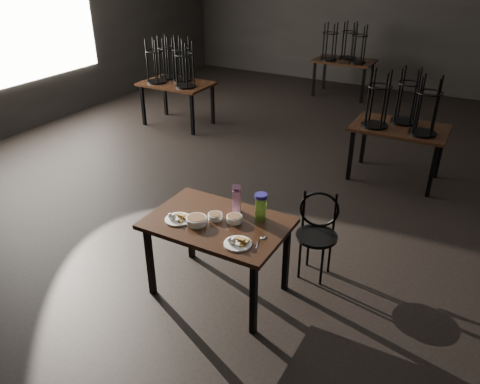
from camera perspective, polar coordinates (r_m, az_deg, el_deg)
The scene contains 14 objects.
room at distance 5.12m, azimuth 6.01°, elevation 21.96°, with size 12.00×12.04×3.22m.
main_table at distance 4.06m, azimuth -2.74°, elevation -4.55°, with size 1.20×0.80×0.75m.
plate_left at distance 4.05m, azimuth -7.60°, elevation -3.17°, with size 0.23×0.23×0.07m.
plate_right at distance 3.71m, azimuth -0.31°, elevation -6.16°, with size 0.22×0.22×0.07m.
bowl_near at distance 4.04m, azimuth -3.05°, elevation -2.95°, with size 0.12×0.12×0.05m.
bowl_far at distance 4.00m, azimuth -0.70°, elevation -3.25°, with size 0.14×0.14×0.05m.
bowl_big at distance 3.98m, azimuth -5.35°, elevation -3.46°, with size 0.18×0.18×0.06m.
juice_carton at distance 4.09m, azimuth -0.41°, elevation -0.91°, with size 0.09×0.09×0.27m.
water_bottle at distance 3.99m, azimuth 2.55°, elevation -1.77°, with size 0.12×0.12×0.24m.
spoon at distance 3.79m, azimuth 2.74°, elevation -5.64°, with size 0.06×0.20×0.01m.
bentwood_chair at distance 4.47m, azimuth 9.41°, elevation -4.38°, with size 0.43×0.42×0.82m.
bg_table_left at distance 8.34m, azimuth -7.91°, elevation 13.43°, with size 1.20×0.80×1.48m.
bg_table_right at distance 6.48m, azimuth 18.96°, elevation 7.75°, with size 1.20×0.80×1.48m.
bg_table_far at distance 10.24m, azimuth 12.63°, elevation 15.58°, with size 1.20×0.80×1.48m.
Camera 1 is at (1.95, -4.67, 2.84)m, focal length 35.00 mm.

